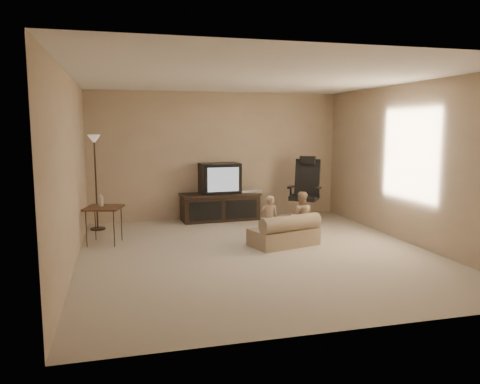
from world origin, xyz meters
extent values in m
plane|color=#B9AC93|center=(0.00, 0.00, 0.00)|extent=(5.50, 5.50, 0.00)
plane|color=white|center=(0.00, 0.00, 2.50)|extent=(5.50, 5.50, 0.00)
plane|color=tan|center=(0.00, 2.75, 1.25)|extent=(5.00, 0.00, 5.00)
plane|color=tan|center=(0.00, -2.75, 1.25)|extent=(5.00, 0.00, 5.00)
plane|color=tan|center=(-2.50, 0.00, 1.25)|extent=(0.00, 5.50, 5.50)
plane|color=tan|center=(2.50, 0.00, 1.25)|extent=(0.00, 5.50, 5.50)
cube|color=black|center=(0.00, 2.49, 0.24)|extent=(1.53, 0.62, 0.48)
cube|color=black|center=(0.00, 2.49, 0.51)|extent=(1.57, 0.66, 0.04)
cube|color=black|center=(-0.33, 2.20, 0.25)|extent=(0.62, 0.06, 0.36)
cube|color=black|center=(0.37, 2.24, 0.25)|extent=(0.62, 0.06, 0.36)
cube|color=black|center=(0.00, 2.51, 0.83)|extent=(0.78, 0.58, 0.59)
cube|color=silver|center=(0.02, 2.24, 0.83)|extent=(0.61, 0.04, 0.46)
cube|color=#B9B9BC|center=(0.59, 2.47, 0.57)|extent=(0.44, 0.32, 0.06)
cylinder|color=black|center=(1.53, 1.88, 0.25)|extent=(0.07, 0.07, 0.40)
cube|color=black|center=(1.53, 1.88, 0.48)|extent=(0.70, 0.70, 0.09)
cube|color=black|center=(1.67, 2.08, 0.85)|extent=(0.49, 0.42, 0.70)
cube|color=black|center=(1.67, 2.08, 1.18)|extent=(0.30, 0.26, 0.16)
cube|color=black|center=(1.31, 2.04, 0.67)|extent=(0.22, 0.27, 0.04)
cube|color=black|center=(1.75, 1.73, 0.67)|extent=(0.22, 0.27, 0.04)
cube|color=brown|center=(-2.15, 1.10, 0.57)|extent=(0.65, 0.65, 0.03)
cylinder|color=#312315|center=(-2.41, 0.96, 0.29)|extent=(0.01, 0.01, 0.58)
cylinder|color=#312315|center=(-2.00, 0.84, 0.29)|extent=(0.01, 0.01, 0.58)
cylinder|color=#312315|center=(-2.30, 1.36, 0.29)|extent=(0.01, 0.01, 0.58)
cylinder|color=#312315|center=(-1.89, 1.25, 0.29)|extent=(0.01, 0.01, 0.58)
cylinder|color=beige|center=(-2.19, 1.16, 0.66)|extent=(0.07, 0.07, 0.15)
cone|color=beige|center=(-2.19, 1.16, 0.76)|extent=(0.06, 0.06, 0.05)
cylinder|color=#312315|center=(-2.30, 2.20, 0.01)|extent=(0.26, 0.26, 0.03)
cylinder|color=#312315|center=(-2.30, 2.20, 0.80)|extent=(0.03, 0.03, 1.59)
cone|color=beige|center=(-2.30, 2.20, 1.61)|extent=(0.22, 0.22, 0.15)
cube|color=#9B8A69|center=(0.54, 0.30, 0.13)|extent=(1.13, 0.81, 0.27)
cylinder|color=#9B8A69|center=(0.58, 0.13, 0.38)|extent=(1.03, 0.50, 0.24)
imported|color=tan|center=(0.38, 0.52, 0.38)|extent=(0.31, 0.25, 0.75)
imported|color=tan|center=(0.86, 0.39, 0.41)|extent=(0.44, 0.31, 0.82)
camera|label=1|loc=(-1.90, -6.38, 1.82)|focal=35.00mm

